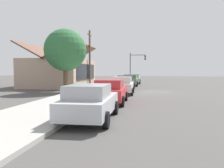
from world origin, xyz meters
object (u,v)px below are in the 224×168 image
(fire_hydrant_red, at_px, (116,84))
(shade_tree, at_px, (65,50))
(car_ivory, at_px, (123,85))
(traffic_light_main, at_px, (136,63))
(car_olive, at_px, (131,80))
(car_navy, at_px, (125,82))
(car_silver, at_px, (90,102))
(car_seafoam, at_px, (134,79))
(utility_pole_wooden, at_px, (90,57))
(car_cherry, at_px, (110,91))

(fire_hydrant_red, bearing_deg, shade_tree, 141.46)
(car_ivory, bearing_deg, traffic_light_main, -1.92)
(car_olive, height_order, fire_hydrant_red, car_olive)
(shade_tree, relative_size, traffic_light_main, 1.20)
(car_navy, xyz_separation_m, fire_hydrant_red, (1.37, 1.32, -0.32))
(car_silver, relative_size, car_ivory, 1.05)
(car_seafoam, bearing_deg, car_olive, 176.99)
(car_silver, bearing_deg, car_ivory, -1.95)
(car_olive, relative_size, utility_pole_wooden, 0.60)
(car_navy, height_order, car_seafoam, same)
(car_ivory, bearing_deg, car_seafoam, -1.49)
(car_ivory, distance_m, car_seafoam, 16.70)
(shade_tree, bearing_deg, car_seafoam, -20.26)
(car_olive, distance_m, utility_pole_wooden, 6.39)
(car_navy, height_order, fire_hydrant_red, car_navy)
(car_olive, distance_m, fire_hydrant_red, 4.87)
(car_navy, bearing_deg, fire_hydrant_red, 41.46)
(car_seafoam, height_order, shade_tree, shade_tree)
(car_ivory, relative_size, car_seafoam, 0.92)
(car_ivory, height_order, utility_pole_wooden, utility_pole_wooden)
(shade_tree, xyz_separation_m, traffic_light_main, (19.05, -5.90, -0.66))
(shade_tree, bearing_deg, fire_hydrant_red, -38.54)
(fire_hydrant_red, bearing_deg, car_olive, -16.78)
(car_cherry, distance_m, utility_pole_wooden, 16.93)
(car_seafoam, bearing_deg, car_silver, 178.06)
(shade_tree, height_order, traffic_light_main, shade_tree)
(traffic_light_main, relative_size, utility_pole_wooden, 0.69)
(car_ivory, relative_size, utility_pole_wooden, 0.60)
(fire_hydrant_red, bearing_deg, car_cherry, -173.21)
(car_cherry, xyz_separation_m, shade_tree, (7.11, 5.72, 3.34))
(car_olive, relative_size, traffic_light_main, 0.86)
(car_silver, height_order, car_ivory, same)
(traffic_light_main, bearing_deg, shade_tree, 162.79)
(car_silver, bearing_deg, fire_hydrant_red, 3.50)
(car_seafoam, bearing_deg, shade_tree, 157.93)
(car_silver, height_order, utility_pole_wooden, utility_pole_wooden)
(car_silver, xyz_separation_m, car_olive, (22.32, 0.05, -0.00))
(car_silver, relative_size, car_seafoam, 0.96)
(car_seafoam, height_order, utility_pole_wooden, utility_pole_wooden)
(traffic_light_main, bearing_deg, car_silver, 179.63)
(car_seafoam, xyz_separation_m, fire_hydrant_red, (-10.29, 1.52, -0.32))
(car_cherry, xyz_separation_m, car_olive, (17.09, 0.08, -0.00))
(car_silver, xyz_separation_m, car_navy, (16.30, 0.14, -0.00))
(car_ivory, xyz_separation_m, traffic_light_main, (20.13, -0.06, 2.68))
(fire_hydrant_red, bearing_deg, car_ivory, -165.96)
(car_ivory, bearing_deg, shade_tree, 77.76)
(car_seafoam, relative_size, shade_tree, 0.79)
(utility_pole_wooden, bearing_deg, car_cherry, -160.78)
(car_silver, relative_size, fire_hydrant_red, 6.67)
(shade_tree, distance_m, utility_pole_wooden, 8.61)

